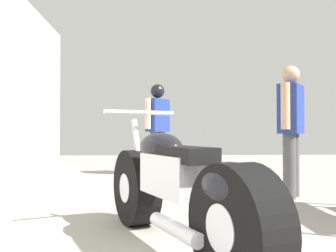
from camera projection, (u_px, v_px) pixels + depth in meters
ground_plane at (205, 204)px, 4.06m from camera, size 17.70×17.70×0.00m
motorcycle_maroon_cruiser at (176, 190)px, 2.47m from camera, size 1.06×2.04×0.99m
mechanic_in_blue at (291, 123)px, 4.52m from camera, size 0.45×0.60×1.63m
mechanic_with_helmet at (158, 120)px, 6.96m from camera, size 0.52×0.59×1.73m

